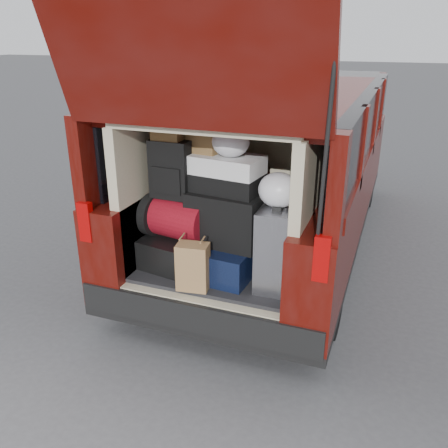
{
  "coord_description": "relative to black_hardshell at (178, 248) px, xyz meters",
  "views": [
    {
      "loc": [
        1.22,
        -2.98,
        2.31
      ],
      "look_at": [
        0.02,
        0.2,
        0.93
      ],
      "focal_mm": 38.0,
      "sensor_mm": 36.0,
      "label": 1
    }
  ],
  "objects": [
    {
      "name": "minivan",
      "position": [
        0.38,
        1.68,
        0.24
      ],
      "size": [
        1.9,
        5.35,
        2.77
      ],
      "color": "black",
      "rests_on": "ground"
    },
    {
      "name": "twotone_duffel",
      "position": [
        0.37,
        0.03,
        0.66
      ],
      "size": [
        0.65,
        0.39,
        0.27
      ],
      "primitive_type": "cube",
      "rotation": [
        0.0,
        0.0,
        -0.14
      ],
      "color": "silver",
      "rests_on": "black_soft_case"
    },
    {
      "name": "black_soft_case",
      "position": [
        0.43,
        -0.02,
        0.33
      ],
      "size": [
        0.59,
        0.39,
        0.4
      ],
      "primitive_type": "cube",
      "rotation": [
        0.0,
        0.0,
        -0.1
      ],
      "color": "black",
      "rests_on": "navy_hardshell"
    },
    {
      "name": "red_duffel",
      "position": [
        0.04,
        -0.05,
        0.29
      ],
      "size": [
        0.56,
        0.42,
        0.33
      ],
      "primitive_type": "cube",
      "rotation": [
        0.0,
        0.0,
        -0.17
      ],
      "color": "maroon",
      "rests_on": "black_hardshell"
    },
    {
      "name": "ground",
      "position": [
        0.38,
        -0.18,
        -0.67
      ],
      "size": [
        80.0,
        80.0,
        0.0
      ],
      "primitive_type": "plane",
      "color": "#3D3D40",
      "rests_on": "ground"
    },
    {
      "name": "grocery_sack_lower",
      "position": [
        -0.02,
        -0.03,
        1.0
      ],
      "size": [
        0.22,
        0.18,
        0.2
      ],
      "primitive_type": "cube",
      "rotation": [
        0.0,
        0.0,
        0.01
      ],
      "color": "brown",
      "rests_on": "backpack"
    },
    {
      "name": "plastic_bag_right",
      "position": [
        0.85,
        -0.09,
        0.62
      ],
      "size": [
        0.29,
        0.27,
        0.25
      ],
      "primitive_type": "ellipsoid",
      "rotation": [
        0.0,
        0.0,
        -0.02
      ],
      "color": "silver",
      "rests_on": "silver_roller"
    },
    {
      "name": "black_hardshell",
      "position": [
        0.0,
        0.0,
        0.0
      ],
      "size": [
        0.52,
        0.65,
        0.24
      ],
      "primitive_type": "cube",
      "rotation": [
        0.0,
        0.0,
        -0.16
      ],
      "color": "black",
      "rests_on": "load_floor"
    },
    {
      "name": "plastic_bag_center",
      "position": [
        0.46,
        -0.0,
        0.91
      ],
      "size": [
        0.31,
        0.3,
        0.22
      ],
      "primitive_type": "ellipsoid",
      "rotation": [
        0.0,
        0.0,
        0.16
      ],
      "color": "silver",
      "rests_on": "twotone_duffel"
    },
    {
      "name": "backpack",
      "position": [
        -0.0,
        -0.04,
        0.68
      ],
      "size": [
        0.32,
        0.2,
        0.44
      ],
      "primitive_type": "cube",
      "rotation": [
        0.0,
        0.0,
        -0.04
      ],
      "color": "black",
      "rests_on": "red_duffel"
    },
    {
      "name": "load_floor",
      "position": [
        0.38,
        0.1,
        -0.39
      ],
      "size": [
        1.24,
        1.05,
        0.55
      ],
      "primitive_type": "cube",
      "color": "black",
      "rests_on": "ground"
    },
    {
      "name": "kraft_bag",
      "position": [
        0.3,
        -0.37,
        0.06
      ],
      "size": [
        0.25,
        0.18,
        0.35
      ],
      "primitive_type": "cube",
      "rotation": [
        0.0,
        0.0,
        0.14
      ],
      "color": "#A6734B",
      "rests_on": "load_floor"
    },
    {
      "name": "grocery_sack_upper",
      "position": [
        0.23,
        0.07,
        0.92
      ],
      "size": [
        0.26,
        0.23,
        0.23
      ],
      "primitive_type": "cube",
      "rotation": [
        0.0,
        0.0,
        -0.16
      ],
      "color": "brown",
      "rests_on": "twotone_duffel"
    },
    {
      "name": "silver_roller",
      "position": [
        0.86,
        -0.1,
        0.19
      ],
      "size": [
        0.27,
        0.42,
        0.61
      ],
      "primitive_type": "cube",
      "rotation": [
        0.0,
        0.0,
        0.02
      ],
      "color": "silver",
      "rests_on": "load_floor"
    },
    {
      "name": "navy_hardshell",
      "position": [
        0.44,
        -0.05,
        0.0
      ],
      "size": [
        0.49,
        0.59,
        0.24
      ],
      "primitive_type": "cube",
      "rotation": [
        0.0,
        0.0,
        -0.07
      ],
      "color": "black",
      "rests_on": "load_floor"
    }
  ]
}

